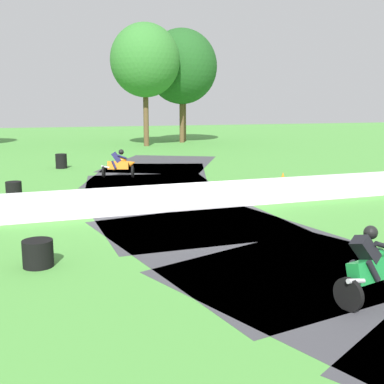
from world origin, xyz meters
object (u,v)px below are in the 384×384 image
at_px(motorcycle_lead_orange, 120,164).
at_px(motorcycle_chase_green, 374,265).
at_px(tire_stack_mid_b, 38,253).
at_px(tire_stack_near, 61,161).
at_px(traffic_cone, 283,177).
at_px(tire_stack_mid_a, 14,189).

distance_m(motorcycle_lead_orange, motorcycle_chase_green, 16.32).
bearing_deg(motorcycle_chase_green, tire_stack_mid_b, 146.85).
distance_m(tire_stack_near, tire_stack_mid_b, 16.82).
distance_m(motorcycle_chase_green, traffic_cone, 13.60).
height_order(tire_stack_mid_a, traffic_cone, tire_stack_mid_a).
xyz_separation_m(motorcycle_chase_green, tire_stack_mid_b, (-5.82, 3.80, -0.34)).
bearing_deg(tire_stack_mid_b, traffic_cone, 39.09).
bearing_deg(tire_stack_mid_b, tire_stack_near, 85.03).
bearing_deg(tire_stack_mid_a, traffic_cone, 0.50).
bearing_deg(tire_stack_near, tire_stack_mid_b, -94.97).
relative_size(motorcycle_lead_orange, tire_stack_near, 2.15).
bearing_deg(tire_stack_near, tire_stack_mid_a, -105.48).
height_order(motorcycle_lead_orange, tire_stack_near, motorcycle_lead_orange).
relative_size(motorcycle_lead_orange, traffic_cone, 3.92).
height_order(tire_stack_near, tire_stack_mid_b, tire_stack_near).
height_order(tire_stack_mid_a, tire_stack_mid_b, same).
bearing_deg(tire_stack_near, traffic_cone, -40.19).
relative_size(tire_stack_near, tire_stack_mid_a, 1.33).
bearing_deg(tire_stack_near, motorcycle_chase_green, -78.02).
distance_m(tire_stack_mid_a, traffic_cone, 11.63).
xyz_separation_m(tire_stack_mid_a, traffic_cone, (11.63, 0.10, -0.08)).
height_order(tire_stack_near, tire_stack_mid_a, tire_stack_near).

